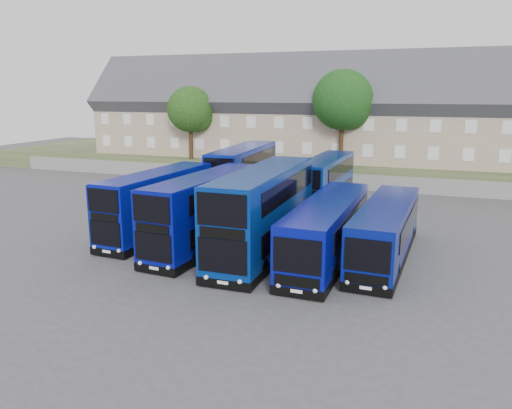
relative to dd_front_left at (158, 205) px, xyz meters
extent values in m
plane|color=#45454A|center=(5.81, -4.25, -2.00)|extent=(120.00, 120.00, 0.00)
cube|color=slate|center=(5.81, 19.75, -1.25)|extent=(70.00, 0.40, 1.50)
cube|color=#454F2C|center=(5.81, 29.75, -1.00)|extent=(80.00, 20.00, 2.00)
cube|color=tan|center=(-18.19, 25.75, 3.00)|extent=(6.00, 8.00, 6.00)
cube|color=#3D3D42|center=(-18.19, 25.75, 6.00)|extent=(6.00, 10.40, 10.40)
cube|color=brown|center=(-16.69, 25.75, 9.84)|extent=(0.60, 0.90, 1.40)
cube|color=tan|center=(-12.19, 25.75, 3.00)|extent=(6.00, 8.00, 6.00)
cube|color=#3D3D42|center=(-12.19, 25.75, 6.00)|extent=(6.00, 10.40, 10.40)
cube|color=brown|center=(-10.69, 25.75, 9.84)|extent=(0.60, 0.90, 1.40)
cube|color=tan|center=(-6.19, 25.75, 3.00)|extent=(6.00, 8.00, 6.00)
cube|color=#3D3D42|center=(-6.19, 25.75, 6.00)|extent=(6.00, 10.40, 10.40)
cube|color=brown|center=(-4.69, 25.75, 9.84)|extent=(0.60, 0.90, 1.40)
cube|color=tan|center=(-0.19, 25.75, 3.00)|extent=(6.00, 8.00, 6.00)
cube|color=#3D3D42|center=(-0.19, 25.75, 6.00)|extent=(6.00, 10.40, 10.40)
cube|color=brown|center=(1.31, 25.75, 9.84)|extent=(0.60, 0.90, 1.40)
cube|color=tan|center=(5.81, 25.75, 3.00)|extent=(6.00, 8.00, 6.00)
cube|color=#3D3D42|center=(5.81, 25.75, 6.00)|extent=(6.00, 10.40, 10.40)
cube|color=brown|center=(7.31, 25.75, 9.84)|extent=(0.60, 0.90, 1.40)
cube|color=tan|center=(11.81, 25.75, 3.00)|extent=(6.00, 8.00, 6.00)
cube|color=#3D3D42|center=(11.81, 25.75, 6.00)|extent=(6.00, 10.40, 10.40)
cube|color=brown|center=(13.31, 25.75, 9.84)|extent=(0.60, 0.90, 1.40)
cube|color=tan|center=(17.81, 25.75, 3.00)|extent=(6.00, 8.00, 6.00)
cube|color=#3D3D42|center=(17.81, 25.75, 6.00)|extent=(6.00, 10.40, 10.40)
cube|color=brown|center=(19.31, 25.75, 9.84)|extent=(0.60, 0.90, 1.40)
cube|color=#071191|center=(0.00, 0.03, 0.21)|extent=(2.93, 10.32, 3.73)
cube|color=black|center=(0.00, 0.03, -1.70)|extent=(2.97, 10.36, 0.45)
cube|color=black|center=(-0.30, -5.09, -0.56)|extent=(2.02, 0.18, 1.39)
cube|color=black|center=(-0.30, -5.09, 1.29)|extent=(2.02, 0.18, 1.30)
cylinder|color=black|center=(-1.18, -2.81, -1.50)|extent=(0.36, 1.02, 1.00)
cube|color=#070E86|center=(3.99, -1.17, 0.31)|extent=(3.19, 10.85, 3.93)
cube|color=black|center=(3.99, -1.17, -1.70)|extent=(3.23, 10.89, 0.45)
cube|color=black|center=(3.60, -6.54, -0.49)|extent=(2.13, 0.21, 1.46)
cube|color=black|center=(3.60, -6.54, 1.45)|extent=(2.13, 0.21, 1.36)
cylinder|color=black|center=(2.70, -4.24, -1.50)|extent=(0.37, 1.02, 1.00)
cube|color=navy|center=(7.60, -1.11, 0.58)|extent=(2.80, 12.03, 4.45)
cube|color=black|center=(7.60, -1.11, -1.70)|extent=(2.84, 12.07, 0.45)
cube|color=black|center=(7.64, -7.14, -0.31)|extent=(2.43, 0.07, 1.64)
cube|color=black|center=(7.64, -7.14, 1.88)|extent=(2.43, 0.07, 1.53)
cylinder|color=black|center=(6.41, -4.92, -1.50)|extent=(0.31, 1.00, 1.00)
cube|color=#071C91|center=(1.53, 11.22, 0.46)|extent=(3.24, 11.56, 4.22)
cube|color=black|center=(1.53, 11.22, -1.70)|extent=(3.29, 11.60, 0.45)
cube|color=black|center=(1.86, 5.48, -0.39)|extent=(2.30, 0.19, 1.56)
cube|color=black|center=(1.86, 5.48, 1.69)|extent=(2.30, 0.19, 1.46)
cylinder|color=black|center=(0.58, 7.64, -1.50)|extent=(0.36, 1.02, 1.00)
cube|color=navy|center=(8.61, 10.42, 0.22)|extent=(2.75, 10.33, 3.75)
cube|color=black|center=(8.61, 10.42, -1.70)|extent=(2.79, 10.37, 0.45)
cube|color=black|center=(8.40, 5.27, -0.56)|extent=(2.03, 0.14, 1.40)
cube|color=black|center=(8.40, 5.27, 1.30)|extent=(2.03, 0.14, 1.30)
cylinder|color=black|center=(7.48, 7.54, -1.50)|extent=(0.34, 1.01, 1.00)
cube|color=#070D8B|center=(11.24, -0.98, -0.19)|extent=(2.67, 11.97, 2.93)
cube|color=black|center=(11.24, -0.98, -1.70)|extent=(2.71, 12.01, 0.45)
cube|color=black|center=(11.15, -6.97, 0.04)|extent=(2.19, 0.09, 1.59)
cylinder|color=black|center=(10.09, -4.73, -1.50)|extent=(0.32, 1.00, 1.00)
cube|color=navy|center=(14.26, 0.15, -0.27)|extent=(2.88, 11.42, 2.76)
cube|color=black|center=(14.26, 0.15, -1.70)|extent=(2.92, 11.46, 0.45)
cube|color=black|center=(14.00, -5.54, -0.07)|extent=(2.06, 0.16, 1.51)
cylinder|color=black|center=(13.07, -3.26, -1.50)|extent=(0.35, 1.01, 1.00)
cylinder|color=#382314|center=(-8.19, 20.75, 1.87)|extent=(0.44, 0.44, 3.75)
sphere|color=black|center=(-8.19, 20.75, 5.25)|extent=(4.80, 4.80, 4.80)
sphere|color=black|center=(-7.59, 21.15, 4.50)|extent=(3.30, 3.30, 3.30)
cylinder|color=#382314|center=(7.81, 21.25, 2.25)|extent=(0.44, 0.44, 4.50)
sphere|color=#0E3611|center=(7.81, 21.25, 6.30)|extent=(5.76, 5.76, 5.76)
sphere|color=#0E3611|center=(8.41, 21.65, 5.40)|extent=(3.96, 3.96, 3.96)
camera|label=1|loc=(16.51, -27.13, 7.09)|focal=35.00mm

